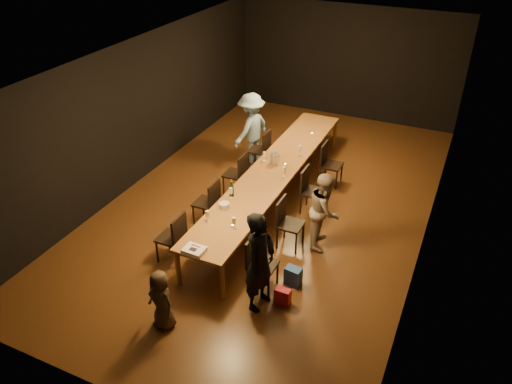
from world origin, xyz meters
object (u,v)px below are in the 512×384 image
at_px(table, 273,172).
at_px(woman_birthday, 260,262).
at_px(woman_tan, 324,210).
at_px(ice_bucket, 275,159).
at_px(chair_left_0, 171,237).
at_px(chair_left_2, 235,173).
at_px(chair_right_0, 263,264).
at_px(child, 161,300).
at_px(plate_stack, 224,205).
at_px(chair_left_1, 206,202).
at_px(chair_right_1, 291,224).
at_px(chair_left_3, 259,150).
at_px(chair_right_2, 313,191).
at_px(birthday_cake, 194,250).
at_px(champagne_bottle, 231,188).
at_px(chair_right_3, 332,165).
at_px(man_blue, 251,128).

bearing_deg(table, woman_birthday, -70.79).
xyz_separation_m(woman_tan, ice_bucket, (-1.43, 1.14, 0.15)).
distance_m(chair_left_0, chair_left_2, 2.40).
distance_m(chair_right_0, child, 1.66).
relative_size(plate_stack, ice_bucket, 0.86).
bearing_deg(table, plate_stack, -98.21).
distance_m(chair_right_0, chair_left_1, 2.08).
xyz_separation_m(table, chair_right_1, (0.85, -1.20, -0.24)).
xyz_separation_m(chair_right_0, chair_left_3, (-1.70, 3.60, 0.00)).
relative_size(chair_right_2, child, 0.95).
height_order(chair_right_0, chair_left_2, same).
xyz_separation_m(chair_left_3, plate_stack, (0.62, -2.81, 0.33)).
bearing_deg(birthday_cake, woman_birthday, 8.96).
bearing_deg(woman_birthday, chair_right_1, 10.16).
xyz_separation_m(woman_birthday, champagne_bottle, (-1.26, 1.55, 0.09)).
bearing_deg(chair_left_3, chair_left_0, -180.00).
distance_m(chair_right_2, ice_bucket, 1.04).
height_order(chair_right_2, child, child).
bearing_deg(woman_tan, chair_right_3, 2.56).
distance_m(chair_right_2, chair_right_3, 1.20).
relative_size(chair_right_1, chair_right_2, 1.00).
bearing_deg(chair_right_2, ice_bucket, -105.46).
relative_size(chair_left_2, plate_stack, 5.25).
relative_size(chair_right_3, champagne_bottle, 2.74).
relative_size(table, chair_right_0, 6.45).
distance_m(chair_right_1, plate_stack, 1.20).
bearing_deg(chair_right_1, child, -21.14).
distance_m(chair_right_0, woman_birthday, 0.52).
bearing_deg(chair_right_1, chair_left_0, -54.78).
xyz_separation_m(chair_right_2, chair_right_3, (0.00, 1.20, 0.00)).
bearing_deg(chair_left_2, man_blue, 11.77).
bearing_deg(chair_left_0, child, -151.87).
bearing_deg(chair_right_1, woman_birthday, 4.12).
bearing_deg(table, chair_right_0, -70.50).
relative_size(chair_left_1, woman_birthday, 0.56).
bearing_deg(chair_left_1, chair_right_0, -125.22).
relative_size(chair_right_0, woman_birthday, 0.56).
relative_size(chair_right_0, chair_left_2, 1.00).
height_order(chair_left_1, woman_birthday, woman_birthday).
distance_m(chair_right_1, woman_tan, 0.64).
relative_size(chair_right_0, ice_bucket, 4.49).
relative_size(chair_right_2, man_blue, 0.56).
distance_m(chair_left_2, plate_stack, 1.75).
xyz_separation_m(chair_right_2, child, (-0.98, -3.74, 0.02)).
xyz_separation_m(chair_left_1, plate_stack, (0.62, -0.41, 0.33)).
relative_size(chair_right_3, plate_stack, 5.25).
bearing_deg(chair_right_2, child, -14.71).
bearing_deg(chair_left_1, ice_bucket, -27.85).
height_order(chair_left_0, woman_birthday, woman_birthday).
bearing_deg(chair_right_2, chair_right_3, 180.00).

